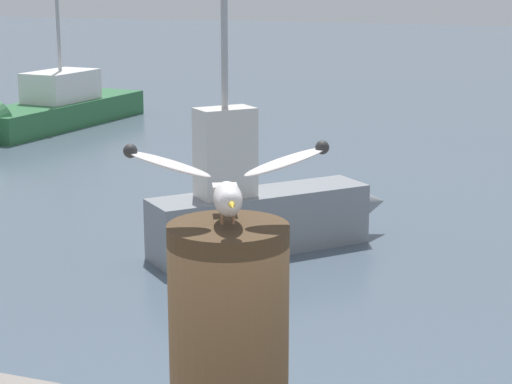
{
  "coord_description": "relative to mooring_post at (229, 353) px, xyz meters",
  "views": [
    {
      "loc": [
        1.57,
        -2.91,
        3.32
      ],
      "look_at": [
        0.53,
        -0.14,
        2.61
      ],
      "focal_mm": 63.37,
      "sensor_mm": 36.0,
      "label": 1
    }
  ],
  "objects": [
    {
      "name": "mooring_post",
      "position": [
        0.0,
        0.0,
        0.0
      ],
      "size": [
        0.39,
        0.39,
        0.86
      ],
      "primitive_type": "cylinder",
      "color": "#4C3823",
      "rests_on": "harbor_quay"
    },
    {
      "name": "seagull",
      "position": [
        0.0,
        -0.0,
        0.56
      ],
      "size": [
        0.6,
        0.39,
        0.26
      ],
      "color": "tan",
      "rests_on": "mooring_post"
    },
    {
      "name": "boat_green",
      "position": [
        -10.25,
        14.08,
        -1.73
      ],
      "size": [
        1.76,
        6.0,
        4.38
      ],
      "color": "#2D6B3D",
      "rests_on": "ground_plane"
    },
    {
      "name": "boat_grey",
      "position": [
        -2.59,
        7.61,
        -1.6
      ],
      "size": [
        2.64,
        2.88,
        4.18
      ],
      "color": "gray",
      "rests_on": "ground_plane"
    }
  ]
}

